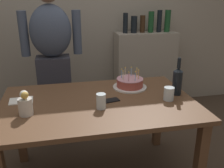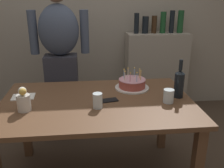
{
  "view_description": "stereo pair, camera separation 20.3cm",
  "coord_description": "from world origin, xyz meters",
  "px_view_note": "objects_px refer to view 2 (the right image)",
  "views": [
    {
      "loc": [
        -0.27,
        -1.77,
        1.54
      ],
      "look_at": [
        0.13,
        0.1,
        0.84
      ],
      "focal_mm": 40.29,
      "sensor_mm": 36.0,
      "label": 1
    },
    {
      "loc": [
        -0.07,
        -1.8,
        1.54
      ],
      "look_at": [
        0.13,
        0.1,
        0.84
      ],
      "focal_mm": 40.29,
      "sensor_mm": 36.0,
      "label": 2
    }
  ],
  "objects_px": {
    "wine_bottle": "(179,83)",
    "flower_vase": "(23,100)",
    "birthday_cake": "(132,84)",
    "water_glass_far": "(169,96)",
    "person_man_bearded": "(61,59)",
    "napkin_stack": "(23,97)",
    "cell_phone": "(108,100)",
    "water_glass_near": "(97,101)"
  },
  "relations": [
    {
      "from": "birthday_cake",
      "to": "person_man_bearded",
      "type": "xyz_separation_m",
      "value": [
        -0.66,
        0.57,
        0.09
      ]
    },
    {
      "from": "napkin_stack",
      "to": "flower_vase",
      "type": "bearing_deg",
      "value": -75.28
    },
    {
      "from": "wine_bottle",
      "to": "cell_phone",
      "type": "xyz_separation_m",
      "value": [
        -0.57,
        -0.02,
        -0.12
      ]
    },
    {
      "from": "birthday_cake",
      "to": "person_man_bearded",
      "type": "distance_m",
      "value": 0.88
    },
    {
      "from": "person_man_bearded",
      "to": "wine_bottle",
      "type": "bearing_deg",
      "value": 141.43
    },
    {
      "from": "water_glass_far",
      "to": "napkin_stack",
      "type": "relative_size",
      "value": 0.6
    },
    {
      "from": "water_glass_far",
      "to": "wine_bottle",
      "type": "bearing_deg",
      "value": 40.76
    },
    {
      "from": "cell_phone",
      "to": "flower_vase",
      "type": "relative_size",
      "value": 0.8
    },
    {
      "from": "wine_bottle",
      "to": "flower_vase",
      "type": "distance_m",
      "value": 1.19
    },
    {
      "from": "water_glass_far",
      "to": "flower_vase",
      "type": "relative_size",
      "value": 0.58
    },
    {
      "from": "cell_phone",
      "to": "person_man_bearded",
      "type": "bearing_deg",
      "value": 105.89
    },
    {
      "from": "birthday_cake",
      "to": "water_glass_near",
      "type": "relative_size",
      "value": 2.64
    },
    {
      "from": "water_glass_near",
      "to": "flower_vase",
      "type": "relative_size",
      "value": 0.63
    },
    {
      "from": "wine_bottle",
      "to": "napkin_stack",
      "type": "relative_size",
      "value": 1.76
    },
    {
      "from": "birthday_cake",
      "to": "person_man_bearded",
      "type": "height_order",
      "value": "person_man_bearded"
    },
    {
      "from": "wine_bottle",
      "to": "water_glass_near",
      "type": "bearing_deg",
      "value": -168.18
    },
    {
      "from": "cell_phone",
      "to": "birthday_cake",
      "type": "bearing_deg",
      "value": 35.38
    },
    {
      "from": "napkin_stack",
      "to": "water_glass_far",
      "type": "bearing_deg",
      "value": -10.78
    },
    {
      "from": "wine_bottle",
      "to": "napkin_stack",
      "type": "bearing_deg",
      "value": 174.57
    },
    {
      "from": "water_glass_near",
      "to": "person_man_bearded",
      "type": "distance_m",
      "value": 1.0
    },
    {
      "from": "napkin_stack",
      "to": "flower_vase",
      "type": "relative_size",
      "value": 0.98
    },
    {
      "from": "water_glass_far",
      "to": "wine_bottle",
      "type": "distance_m",
      "value": 0.16
    },
    {
      "from": "birthday_cake",
      "to": "flower_vase",
      "type": "relative_size",
      "value": 1.65
    },
    {
      "from": "water_glass_far",
      "to": "wine_bottle",
      "type": "relative_size",
      "value": 0.34
    },
    {
      "from": "cell_phone",
      "to": "flower_vase",
      "type": "bearing_deg",
      "value": 178.35
    },
    {
      "from": "birthday_cake",
      "to": "napkin_stack",
      "type": "distance_m",
      "value": 0.92
    },
    {
      "from": "water_glass_far",
      "to": "wine_bottle",
      "type": "xyz_separation_m",
      "value": [
        0.11,
        0.1,
        0.07
      ]
    },
    {
      "from": "water_glass_far",
      "to": "cell_phone",
      "type": "bearing_deg",
      "value": 170.49
    },
    {
      "from": "napkin_stack",
      "to": "cell_phone",
      "type": "bearing_deg",
      "value": -11.63
    },
    {
      "from": "wine_bottle",
      "to": "flower_vase",
      "type": "relative_size",
      "value": 1.72
    },
    {
      "from": "wine_bottle",
      "to": "cell_phone",
      "type": "relative_size",
      "value": 2.16
    },
    {
      "from": "birthday_cake",
      "to": "cell_phone",
      "type": "distance_m",
      "value": 0.34
    },
    {
      "from": "birthday_cake",
      "to": "flower_vase",
      "type": "xyz_separation_m",
      "value": [
        -0.84,
        -0.36,
        0.04
      ]
    },
    {
      "from": "flower_vase",
      "to": "water_glass_near",
      "type": "bearing_deg",
      "value": -0.73
    },
    {
      "from": "cell_phone",
      "to": "napkin_stack",
      "type": "relative_size",
      "value": 0.81
    },
    {
      "from": "napkin_stack",
      "to": "wine_bottle",
      "type": "bearing_deg",
      "value": -5.43
    },
    {
      "from": "napkin_stack",
      "to": "person_man_bearded",
      "type": "distance_m",
      "value": 0.73
    },
    {
      "from": "person_man_bearded",
      "to": "birthday_cake",
      "type": "bearing_deg",
      "value": 139.37
    },
    {
      "from": "wine_bottle",
      "to": "water_glass_far",
      "type": "bearing_deg",
      "value": -139.24
    },
    {
      "from": "water_glass_far",
      "to": "person_man_bearded",
      "type": "xyz_separation_m",
      "value": [
        -0.89,
        0.89,
        0.08
      ]
    },
    {
      "from": "water_glass_near",
      "to": "water_glass_far",
      "type": "xyz_separation_m",
      "value": [
        0.55,
        0.04,
        -0.0
      ]
    },
    {
      "from": "birthday_cake",
      "to": "napkin_stack",
      "type": "bearing_deg",
      "value": -173.09
    }
  ]
}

